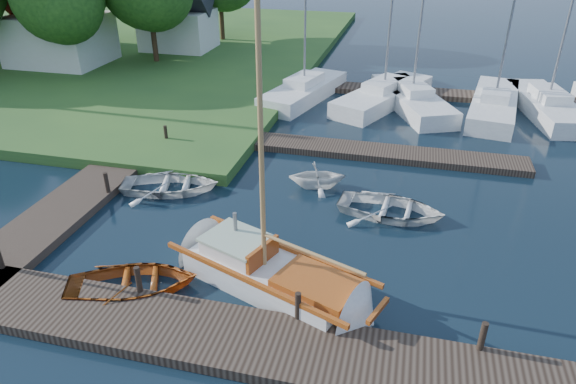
% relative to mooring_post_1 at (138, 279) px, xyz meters
% --- Properties ---
extents(ground, '(160.00, 160.00, 0.00)m').
position_rel_mooring_post_1_xyz_m(ground, '(3.00, 5.00, -0.70)').
color(ground, black).
rests_on(ground, ground).
extents(near_dock, '(18.00, 2.20, 0.30)m').
position_rel_mooring_post_1_xyz_m(near_dock, '(3.00, -1.00, -0.55)').
color(near_dock, black).
rests_on(near_dock, ground).
extents(left_dock, '(2.20, 18.00, 0.30)m').
position_rel_mooring_post_1_xyz_m(left_dock, '(-5.00, 7.00, -0.55)').
color(left_dock, black).
rests_on(left_dock, ground).
extents(far_dock, '(14.00, 1.60, 0.30)m').
position_rel_mooring_post_1_xyz_m(far_dock, '(5.00, 11.50, -0.55)').
color(far_dock, black).
rests_on(far_dock, ground).
extents(pontoon, '(30.00, 1.60, 0.30)m').
position_rel_mooring_post_1_xyz_m(pontoon, '(13.00, 21.00, -0.55)').
color(pontoon, black).
rests_on(pontoon, ground).
extents(shore, '(50.00, 40.00, 0.50)m').
position_rel_mooring_post_1_xyz_m(shore, '(-25.00, 27.00, -0.45)').
color(shore, '#2E5424').
rests_on(shore, ground).
extents(mooring_post_1, '(0.16, 0.16, 0.80)m').
position_rel_mooring_post_1_xyz_m(mooring_post_1, '(0.00, 0.00, 0.00)').
color(mooring_post_1, black).
rests_on(mooring_post_1, near_dock).
extents(mooring_post_2, '(0.16, 0.16, 0.80)m').
position_rel_mooring_post_1_xyz_m(mooring_post_2, '(4.50, 0.00, 0.00)').
color(mooring_post_2, black).
rests_on(mooring_post_2, near_dock).
extents(mooring_post_3, '(0.16, 0.16, 0.80)m').
position_rel_mooring_post_1_xyz_m(mooring_post_3, '(9.00, 0.00, 0.00)').
color(mooring_post_3, black).
rests_on(mooring_post_3, near_dock).
extents(mooring_post_4, '(0.16, 0.16, 0.80)m').
position_rel_mooring_post_1_xyz_m(mooring_post_4, '(-4.00, 5.00, 0.00)').
color(mooring_post_4, black).
rests_on(mooring_post_4, left_dock).
extents(mooring_post_5, '(0.16, 0.16, 0.80)m').
position_rel_mooring_post_1_xyz_m(mooring_post_5, '(-4.00, 10.00, 0.00)').
color(mooring_post_5, black).
rests_on(mooring_post_5, left_dock).
extents(sailboat, '(7.37, 4.42, 9.83)m').
position_rel_mooring_post_1_xyz_m(sailboat, '(3.49, 1.42, -0.36)').
color(sailboat, silver).
rests_on(sailboat, ground).
extents(dinghy, '(4.38, 3.82, 0.76)m').
position_rel_mooring_post_1_xyz_m(dinghy, '(-0.40, 0.30, -0.32)').
color(dinghy, maroon).
rests_on(dinghy, ground).
extents(tender_a, '(4.31, 3.55, 0.78)m').
position_rel_mooring_post_1_xyz_m(tender_a, '(-2.01, 6.14, -0.31)').
color(tender_a, silver).
rests_on(tender_a, ground).
extents(tender_b, '(2.65, 2.43, 1.17)m').
position_rel_mooring_post_1_xyz_m(tender_b, '(3.48, 7.86, -0.12)').
color(tender_b, silver).
rests_on(tender_b, ground).
extents(tender_c, '(4.00, 3.03, 0.78)m').
position_rel_mooring_post_1_xyz_m(tender_c, '(6.46, 6.32, -0.31)').
color(tender_c, silver).
rests_on(tender_c, ground).
extents(marina_boat_0, '(4.06, 7.64, 9.78)m').
position_rel_mooring_post_1_xyz_m(marina_boat_0, '(0.61, 18.60, -0.14)').
color(marina_boat_0, silver).
rests_on(marina_boat_0, ground).
extents(marina_boat_1, '(5.36, 8.32, 10.20)m').
position_rel_mooring_post_1_xyz_m(marina_boat_1, '(5.19, 18.88, -0.14)').
color(marina_boat_1, silver).
rests_on(marina_boat_1, ground).
extents(marina_boat_2, '(5.11, 7.95, 10.86)m').
position_rel_mooring_post_1_xyz_m(marina_boat_2, '(6.76, 18.57, -0.13)').
color(marina_boat_2, silver).
rests_on(marina_boat_2, ground).
extents(marina_boat_3, '(3.48, 8.43, 13.05)m').
position_rel_mooring_post_1_xyz_m(marina_boat_3, '(11.14, 18.75, -0.11)').
color(marina_boat_3, silver).
rests_on(marina_boat_3, ground).
extents(marina_boat_4, '(3.48, 7.77, 11.41)m').
position_rel_mooring_post_1_xyz_m(marina_boat_4, '(13.87, 19.13, -0.12)').
color(marina_boat_4, silver).
rests_on(marina_boat_4, ground).
extents(house_a, '(6.30, 5.00, 6.29)m').
position_rel_mooring_post_1_xyz_m(house_a, '(-17.00, 21.00, 2.26)').
color(house_a, white).
rests_on(house_a, shore).
extents(house_c, '(5.25, 4.00, 5.28)m').
position_rel_mooring_post_1_xyz_m(house_c, '(-11.00, 27.00, 1.88)').
color(house_c, white).
rests_on(house_c, shore).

